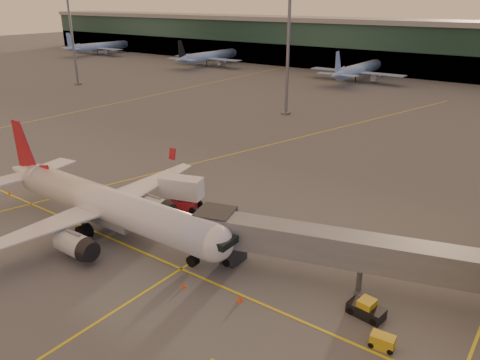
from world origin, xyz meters
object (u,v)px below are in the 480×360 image
Objects in this scene: main_airplane at (105,204)px; gpu_cart at (382,342)px; pushback_tug at (366,309)px; catering_truck at (182,191)px.

main_airplane is 31.30m from gpu_cart.
main_airplane reaches higher than pushback_tug.
pushback_tug is (26.46, -6.68, -1.67)m from catering_truck.
main_airplane is at bearing 175.22° from gpu_cart.
main_airplane is 6.18× the size of catering_truck.
main_airplane is 10.02m from catering_truck.
catering_truck is 30.47m from gpu_cart.
catering_truck is at bearing 173.06° from pushback_tug.
pushback_tug is at bearing 5.33° from main_airplane.
catering_truck is 27.34m from pushback_tug.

